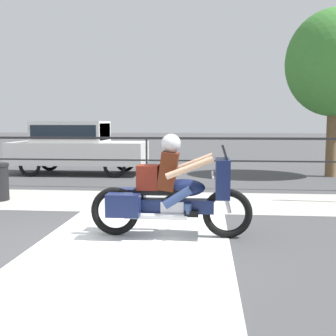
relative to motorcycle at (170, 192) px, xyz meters
The scene contains 7 objects.
ground_plane 1.37m from the motorcycle, 146.89° to the right, with size 120.00×120.00×0.00m, color #424244.
sidewalk_band 3.00m from the motorcycle, 110.01° to the left, with size 44.00×2.40×0.01m, color #A8A59E.
crosswalk_band 1.19m from the motorcycle, 119.85° to the right, with size 2.72×6.00×0.01m, color silver.
fence_railing 4.63m from the motorcycle, 102.51° to the left, with size 36.00×0.05×1.32m.
motorcycle is the anchor object (origin of this frame).
parked_car 8.18m from the motorcycle, 117.06° to the left, with size 4.34×1.79×1.73m.
tree_behind_sign 9.04m from the motorcycle, 59.23° to the left, with size 2.96×2.96×5.13m.
Camera 1 is at (1.53, -5.47, 1.70)m, focal length 45.00 mm.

